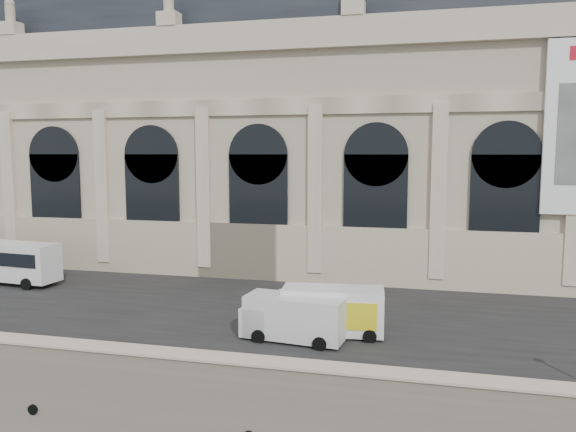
# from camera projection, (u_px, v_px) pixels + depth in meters

# --- Properties ---
(quay) EXTENTS (160.00, 70.00, 6.00)m
(quay) POSITION_uv_depth(u_px,v_px,m) (328.00, 283.00, 61.29)
(quay) COLOR gray
(quay) RESTS_ON ground
(street) EXTENTS (160.00, 24.00, 0.06)m
(street) POSITION_uv_depth(u_px,v_px,m) (281.00, 307.00, 40.67)
(street) COLOR #2D2D2D
(street) RESTS_ON quay
(parapet) EXTENTS (160.00, 1.40, 1.21)m
(parapet) POSITION_uv_depth(u_px,v_px,m) (214.00, 367.00, 27.66)
(parapet) COLOR gray
(parapet) RESTS_ON quay
(museum) EXTENTS (69.00, 18.70, 29.10)m
(museum) POSITION_uv_depth(u_px,v_px,m) (265.00, 127.00, 56.80)
(museum) COLOR #BFAF93
(museum) RESTS_ON quay
(van_b) EXTENTS (6.31, 3.05, 2.71)m
(van_b) POSITION_uv_depth(u_px,v_px,m) (289.00, 318.00, 33.33)
(van_b) COLOR silver
(van_b) RESTS_ON quay
(van_c) EXTENTS (5.38, 2.39, 2.36)m
(van_c) POSITION_uv_depth(u_px,v_px,m) (309.00, 313.00, 34.96)
(van_c) COLOR silver
(van_c) RESTS_ON quay
(box_truck) EXTENTS (7.54, 3.19, 2.96)m
(box_truck) POSITION_uv_depth(u_px,v_px,m) (326.00, 311.00, 34.31)
(box_truck) COLOR silver
(box_truck) RESTS_ON quay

